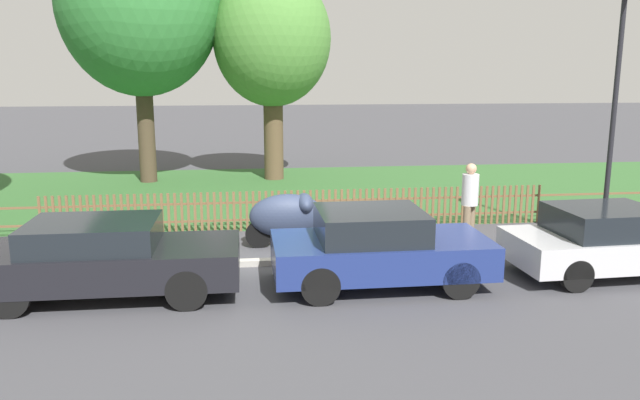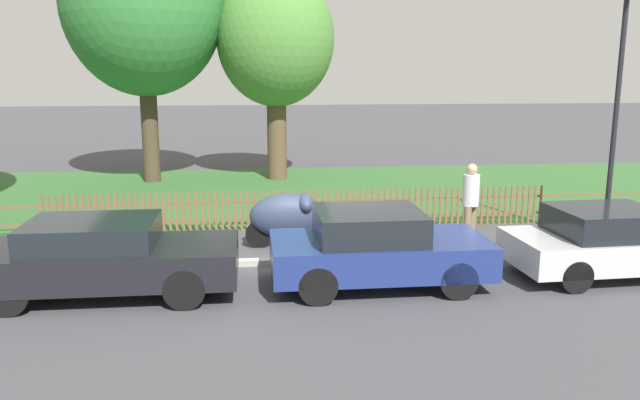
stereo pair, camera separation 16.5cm
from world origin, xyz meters
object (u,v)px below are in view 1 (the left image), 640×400
Objects in this scene: parked_car_navy_estate at (378,247)px; parked_car_black_saloon at (105,257)px; covered_motorcycle at (289,215)px; tree_behind_motorcycle at (139,4)px; tree_mid_park at (272,40)px; pedestrian_near_fence at (470,199)px; street_lamp at (620,82)px; parked_car_red_compact at (611,240)px.

parked_car_black_saloon is at bearing 179.59° from parked_car_navy_estate.
covered_motorcycle is 11.01m from tree_behind_motorcycle.
tree_mid_park reaches higher than pedestrian_near_fence.
street_lamp is (10.23, 2.04, 2.84)m from parked_car_black_saloon.
parked_car_black_saloon is 7.68m from pedestrian_near_fence.
parked_car_red_compact is 3.65m from street_lamp.
covered_motorcycle is 0.20× the size of tree_behind_motorcycle.
tree_mid_park is (-5.73, 11.39, 4.13)m from parked_car_red_compact.
parked_car_black_saloon is at bearing -106.44° from tree_mid_park.
parked_car_navy_estate is 0.42× the size of tree_behind_motorcycle.
parked_car_navy_estate is 0.53× the size of tree_mid_park.
street_lamp is (5.56, 2.04, 2.82)m from parked_car_navy_estate.
covered_motorcycle is 9.68m from tree_mid_park.
street_lamp is at bearing -40.02° from tree_behind_motorcycle.
tree_behind_motorcycle is 14.79m from street_lamp.
tree_mid_park is at bearing 96.05° from parked_car_navy_estate.
street_lamp reaches higher than covered_motorcycle.
covered_motorcycle is at bearing -64.07° from tree_behind_motorcycle.
pedestrian_near_fence is at bearing 43.63° from parked_car_navy_estate.
tree_behind_motorcycle is 1.26× the size of tree_mid_park.
parked_car_black_saloon is 12.65m from tree_mid_park.
parked_car_black_saloon is at bearing -168.74° from street_lamp.
street_lamp reaches higher than parked_car_red_compact.
parked_car_navy_estate is 3.60m from pedestrian_near_fence.
parked_car_navy_estate is at bearing -64.54° from covered_motorcycle.
parked_car_red_compact is at bearing -119.61° from street_lamp.
parked_car_navy_estate is at bearing 0.20° from parked_car_black_saloon.
covered_motorcycle is at bearing 116.70° from parked_car_navy_estate.
parked_car_red_compact is at bearing -63.29° from tree_mid_park.
parked_car_black_saloon is 1.12× the size of parked_car_red_compact.
tree_mid_park is (0.10, 8.78, 4.09)m from covered_motorcycle.
parked_car_black_saloon is 0.78× the size of street_lamp.
tree_mid_park is at bearing 125.93° from street_lamp.
tree_mid_park is 10.49m from pedestrian_near_fence.
street_lamp reaches higher than parked_car_black_saloon.
pedestrian_near_fence is at bearing 171.40° from street_lamp.
pedestrian_near_fence reaches higher than covered_motorcycle.
tree_mid_park is 1.28× the size of street_lamp.
parked_car_red_compact is 0.70× the size of street_lamp.
tree_mid_park is (-1.29, 11.49, 4.08)m from parked_car_navy_estate.
street_lamp reaches higher than pedestrian_near_fence.
tree_mid_park is (3.39, 11.48, 4.09)m from parked_car_black_saloon.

